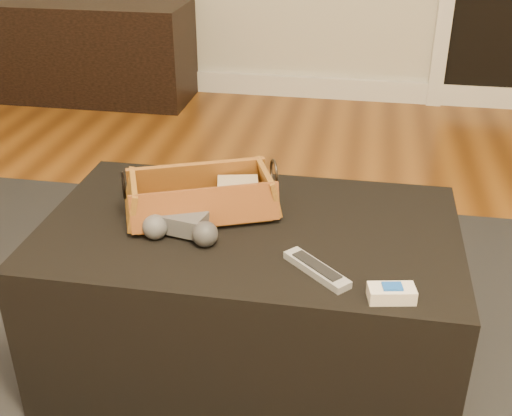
% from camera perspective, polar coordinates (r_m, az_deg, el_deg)
% --- Properties ---
extents(baseboard, '(5.00, 0.04, 0.12)m').
position_cam_1_polar(baseboard, '(3.83, 2.62, 10.79)').
color(baseboard, white).
rests_on(baseboard, floor).
extents(media_cabinet, '(1.38, 0.45, 0.54)m').
position_cam_1_polar(media_cabinet, '(3.91, -16.26, 13.33)').
color(media_cabinet, black).
rests_on(media_cabinet, floor).
extents(area_rug, '(2.60, 2.00, 0.01)m').
position_cam_1_polar(area_rug, '(1.76, -0.84, -14.55)').
color(area_rug, black).
rests_on(area_rug, floor).
extents(ottoman, '(1.00, 0.60, 0.42)m').
position_cam_1_polar(ottoman, '(1.66, -0.56, -7.89)').
color(ottoman, black).
rests_on(ottoman, area_rug).
extents(tv_remote, '(0.19, 0.13, 0.02)m').
position_cam_1_polar(tv_remote, '(1.58, -5.45, -0.05)').
color(tv_remote, black).
rests_on(tv_remote, wicker_basket).
extents(cloth_bundle, '(0.11, 0.09, 0.06)m').
position_cam_1_polar(cloth_bundle, '(1.62, -1.61, 1.58)').
color(cloth_bundle, tan).
rests_on(cloth_bundle, wicker_basket).
extents(wicker_basket, '(0.41, 0.31, 0.13)m').
position_cam_1_polar(wicker_basket, '(1.58, -4.88, 0.89)').
color(wicker_basket, '#A07024').
rests_on(wicker_basket, ottoman).
extents(game_controller, '(0.19, 0.11, 0.06)m').
position_cam_1_polar(game_controller, '(1.49, -6.60, -1.72)').
color(game_controller, '#434447').
rests_on(game_controller, ottoman).
extents(silver_remote, '(0.15, 0.15, 0.02)m').
position_cam_1_polar(silver_remote, '(1.37, 5.40, -5.43)').
color(silver_remote, '#A0A1A8').
rests_on(silver_remote, ottoman).
extents(cream_gadget, '(0.10, 0.06, 0.03)m').
position_cam_1_polar(cream_gadget, '(1.31, 11.96, -7.41)').
color(cream_gadget, silver).
rests_on(cream_gadget, ottoman).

